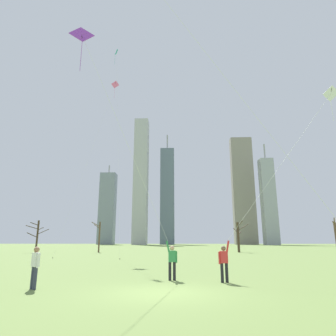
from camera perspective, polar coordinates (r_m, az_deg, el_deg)
The scene contains 16 objects.
ground_plane at distance 11.76m, azimuth -1.17°, elevation -22.89°, with size 400.00×400.00×0.00m, color olive.
kite_flyer_far_back_green at distance 10.83m, azimuth 25.69°, elevation -5.47°, with size 11.84×2.02×20.76m.
kite_flyer_midfield_left_purple at distance 14.72m, azimuth -2.47°, elevation -9.62°, with size 5.25×3.02×12.35m.
kite_flyer_foreground_left_white at distance 14.86m, azimuth 13.44°, elevation -12.98°, with size 7.38×1.48×10.47m.
bystander_far_off_by_trees at distance 13.54m, azimuth -24.18°, elevation -16.69°, with size 0.41×0.37×1.62m.
distant_kite_low_near_trees_teal at distance 41.50m, azimuth -9.82°, elevation 18.67°, with size 2.18×3.09×26.93m.
distant_kite_drifting_right_pink at distance 44.00m, azimuth -10.84°, elevation 13.54°, with size 5.51×5.04×24.42m.
bare_tree_left_of_center at distance 54.97m, azimuth 29.65°, elevation -11.24°, with size 1.96×1.53×5.43m.
bare_tree_far_right_edge at distance 52.87m, azimuth 13.39°, elevation -12.50°, with size 2.47×2.71×5.26m.
bare_tree_rightmost at distance 52.53m, azimuth -13.11°, elevation -12.50°, with size 1.15×3.11×5.02m.
bare_tree_right_of_center at distance 54.49m, azimuth -23.90°, elevation -11.70°, with size 3.56×1.20×5.19m.
skyline_wide_slab at distance 174.86m, azimuth -11.58°, elevation -7.54°, with size 8.87×6.86×45.44m.
skyline_short_annex at distance 162.06m, azimuth -5.24°, elevation -2.29°, with size 7.39×8.66×68.37m.
skyline_mid_tower_left at distance 157.67m, azimuth 18.75°, elevation -5.95°, with size 6.61×6.31×51.28m.
skyline_squat_block at distance 168.33m, azimuth -0.14°, elevation -5.20°, with size 7.82×5.35×63.08m.
skyline_slender_spire at distance 169.26m, azimuth 14.24°, elevation -4.01°, with size 11.73×5.47×59.12m.
Camera 1 is at (0.65, -11.59, 1.84)m, focal length 31.71 mm.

